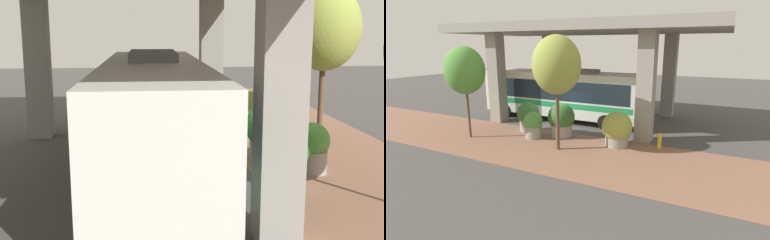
% 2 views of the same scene
% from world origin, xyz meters
% --- Properties ---
extents(ground_plane, '(80.00, 80.00, 0.00)m').
position_xyz_m(ground_plane, '(0.00, 0.00, 0.00)').
color(ground_plane, '#474442').
rests_on(ground_plane, ground).
extents(sidewalk_strip, '(6.00, 40.00, 0.02)m').
position_xyz_m(sidewalk_strip, '(-3.00, 0.00, 0.01)').
color(sidewalk_strip, '#845B47').
rests_on(sidewalk_strip, ground).
extents(overpass, '(9.40, 18.56, 6.77)m').
position_xyz_m(overpass, '(4.00, 0.00, 5.93)').
color(overpass, gray).
rests_on(overpass, ground).
extents(bus, '(2.81, 12.04, 3.72)m').
position_xyz_m(bus, '(2.96, 1.44, 2.02)').
color(bus, silver).
rests_on(bus, ground).
extents(fire_hydrant, '(0.43, 0.21, 0.87)m').
position_xyz_m(fire_hydrant, '(-0.43, -6.38, 0.44)').
color(fire_hydrant, gold).
rests_on(fire_hydrant, ground).
extents(planter_front, '(1.66, 1.66, 1.92)m').
position_xyz_m(planter_front, '(-1.01, -4.21, 0.95)').
color(planter_front, gray).
rests_on(planter_front, ground).
extents(planter_middle, '(1.11, 1.11, 1.58)m').
position_xyz_m(planter_middle, '(-1.83, 0.68, 0.80)').
color(planter_middle, gray).
rests_on(planter_middle, ground).
extents(planter_back, '(1.41, 1.41, 1.88)m').
position_xyz_m(planter_back, '(-0.73, 1.81, 0.97)').
color(planter_back, gray).
rests_on(planter_back, ground).
extents(planter_extra, '(1.60, 1.60, 2.03)m').
position_xyz_m(planter_extra, '(-0.85, -0.67, 1.03)').
color(planter_extra, gray).
rests_on(planter_extra, ground).
extents(street_tree_near, '(2.45, 2.45, 5.87)m').
position_xyz_m(street_tree_near, '(-2.92, -1.63, 4.38)').
color(street_tree_near, brown).
rests_on(street_tree_near, ground).
extents(street_tree_far, '(2.26, 2.26, 5.32)m').
position_xyz_m(street_tree_far, '(-3.42, 4.11, 3.95)').
color(street_tree_far, brown).
rests_on(street_tree_far, ground).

